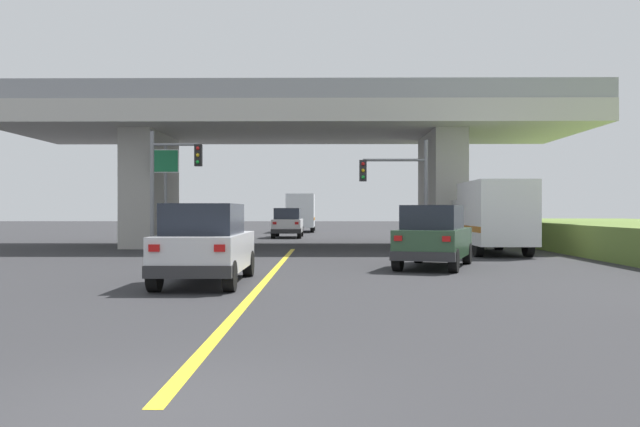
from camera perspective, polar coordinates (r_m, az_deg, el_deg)
The scene contains 11 objects.
ground at distance 34.42m, azimuth -2.11°, elevation -2.83°, with size 160.00×160.00×0.00m, color #2B2B2D.
overpass_bridge at distance 34.56m, azimuth -2.11°, elevation 6.29°, with size 29.14×10.16×7.77m.
lane_divider_stripe at distance 18.94m, azimuth -4.33°, elevation -5.34°, with size 0.20×25.43×0.01m, color yellow.
suv_lead at distance 16.86m, azimuth -9.88°, elevation -2.59°, with size 1.97×4.70×2.02m.
suv_crossing at distance 21.63m, azimuth 9.85°, elevation -1.97°, with size 3.27×4.95×2.02m.
box_truck at distance 29.13m, azimuth 14.62°, elevation -0.22°, with size 2.33×6.71×3.07m.
sedan_oncoming at distance 45.08m, azimuth -2.81°, elevation -0.81°, with size 1.98×4.84×2.02m.
traffic_signal_nearside at distance 29.87m, azimuth 7.12°, elevation 2.63°, with size 3.09×0.36×5.03m.
traffic_signal_farside at distance 29.79m, azimuth -12.96°, elevation 3.21°, with size 2.29×0.36×5.36m.
highway_sign at distance 31.82m, azimuth -13.25°, elevation 3.24°, with size 1.28×0.17×4.89m.
semi_truck_distant at distance 57.17m, azimuth -1.64°, elevation 0.10°, with size 2.33×7.34×3.25m.
Camera 1 is at (1.62, -6.07, 1.85)m, focal length 36.94 mm.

